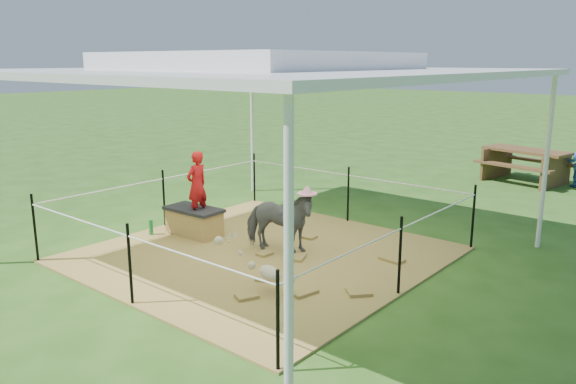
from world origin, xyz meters
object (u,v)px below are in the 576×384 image
Objects in this scene: green_bottle at (151,227)px; foal at (270,270)px; woman at (197,179)px; pony at (279,222)px; straw_bale at (194,223)px; picnic_table_near at (525,166)px.

green_bottle is 3.08m from foal.
pony is (1.50, 0.24, -0.48)m from woman.
green_bottle is at bearing 86.64° from pony.
woman is at bearing 0.00° from straw_bale.
foal is 8.70m from picnic_table_near.
pony is at bearing 144.34° from foal.
straw_bale is 0.91× the size of foal.
green_bottle is (-0.65, -0.45, -0.82)m from woman.
woman reaches higher than pony.
straw_bale is 8.23m from picnic_table_near.
foal is at bearing -9.35° from green_bottle.
pony is at bearing 17.84° from green_bottle.
pony reaches higher than straw_bale.
foal is (3.03, -0.50, 0.15)m from green_bottle.
foal is at bearing -164.70° from pony.
foal is at bearing -80.57° from picnic_table_near.
straw_bale is 1.64m from pony.
woman is at bearing 176.12° from foal.
green_bottle is at bearing -171.51° from foal.
straw_bale is 0.48× the size of picnic_table_near.
woman is (0.10, 0.00, 0.74)m from straw_bale.
picnic_table_near is (0.29, 8.70, 0.09)m from foal.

